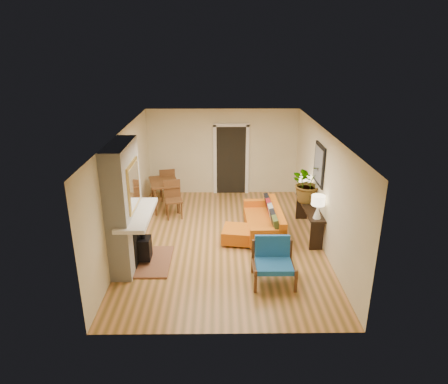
{
  "coord_description": "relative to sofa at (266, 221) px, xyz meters",
  "views": [
    {
      "loc": [
        -0.1,
        -8.47,
        4.41
      ],
      "look_at": [
        0.0,
        0.2,
        1.15
      ],
      "focal_mm": 32.0,
      "sensor_mm": 36.0,
      "label": 1
    }
  ],
  "objects": [
    {
      "name": "dining_table",
      "position": [
        -2.61,
        1.66,
        0.32
      ],
      "size": [
        1.09,
        1.88,
        0.99
      ],
      "color": "brown",
      "rests_on": "ground"
    },
    {
      "name": "blue_chair",
      "position": [
        -0.09,
        -2.0,
        0.13
      ],
      "size": [
        0.81,
        0.8,
        0.85
      ],
      "color": "brown",
      "rests_on": "ground"
    },
    {
      "name": "fireplace",
      "position": [
        -3.03,
        -1.35,
        0.91
      ],
      "size": [
        1.09,
        1.68,
        2.6
      ],
      "color": "white",
      "rests_on": "ground"
    },
    {
      "name": "room_shell",
      "position": [
        -0.43,
        2.28,
        0.91
      ],
      "size": [
        6.5,
        6.5,
        6.5
      ],
      "color": "tan",
      "rests_on": "ground"
    },
    {
      "name": "lamp_far",
      "position": [
        1.04,
        0.73,
        0.73
      ],
      "size": [
        0.3,
        0.3,
        0.54
      ],
      "color": "white",
      "rests_on": "console_table"
    },
    {
      "name": "sofa",
      "position": [
        0.0,
        0.0,
        0.0
      ],
      "size": [
        0.86,
        1.92,
        0.75
      ],
      "color": "silver",
      "rests_on": "ground"
    },
    {
      "name": "ottoman",
      "position": [
        -0.71,
        -0.44,
        -0.13
      ],
      "size": [
        0.79,
        0.79,
        0.35
      ],
      "color": "silver",
      "rests_on": "ground"
    },
    {
      "name": "console_table",
      "position": [
        1.04,
        0.01,
        0.25
      ],
      "size": [
        0.34,
        1.85,
        0.72
      ],
      "color": "black",
      "rests_on": "ground"
    },
    {
      "name": "lamp_near",
      "position": [
        1.04,
        -0.71,
        0.73
      ],
      "size": [
        0.3,
        0.3,
        0.54
      ],
      "color": "white",
      "rests_on": "console_table"
    },
    {
      "name": "houseplant",
      "position": [
        1.03,
        0.31,
        0.88
      ],
      "size": [
        1.06,
        0.99,
        0.98
      ],
      "primitive_type": "imported",
      "rotation": [
        0.0,
        0.0,
        0.3
      ],
      "color": "#1E5919",
      "rests_on": "console_table"
    }
  ]
}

